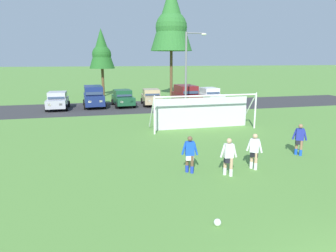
# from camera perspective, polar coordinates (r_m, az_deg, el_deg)

# --- Properties ---
(ground_plane) EXTENTS (400.00, 400.00, 0.00)m
(ground_plane) POSITION_cam_1_polar(r_m,az_deg,el_deg) (20.22, 3.10, -1.39)
(ground_plane) COLOR #598C3D
(parking_lot_strip) EXTENTS (52.00, 8.40, 0.01)m
(parking_lot_strip) POSITION_cam_1_polar(r_m,az_deg,el_deg) (31.92, -3.35, 3.76)
(parking_lot_strip) COLOR #333335
(parking_lot_strip) RESTS_ON ground
(soccer_ball) EXTENTS (0.22, 0.22, 0.22)m
(soccer_ball) POSITION_cam_1_polar(r_m,az_deg,el_deg) (9.52, 9.33, -17.54)
(soccer_ball) COLOR white
(soccer_ball) RESTS_ON ground
(soccer_goal) EXTENTS (7.44, 1.96, 2.57)m
(soccer_goal) POSITION_cam_1_polar(r_m,az_deg,el_deg) (21.47, 6.63, 2.88)
(soccer_goal) COLOR white
(soccer_goal) RESTS_ON ground
(player_midfield_center) EXTENTS (0.73, 0.36, 1.64)m
(player_midfield_center) POSITION_cam_1_polar(r_m,az_deg,el_deg) (13.03, 11.37, -5.76)
(player_midfield_center) COLOR tan
(player_midfield_center) RESTS_ON ground
(player_defender_far) EXTENTS (0.66, 0.48, 1.64)m
(player_defender_far) POSITION_cam_1_polar(r_m,az_deg,el_deg) (16.86, 23.58, -2.38)
(player_defender_far) COLOR #936B4C
(player_defender_far) RESTS_ON ground
(player_winger_left) EXTENTS (0.60, 0.56, 1.64)m
(player_winger_left) POSITION_cam_1_polar(r_m,az_deg,el_deg) (14.05, 15.99, -4.66)
(player_winger_left) COLOR tan
(player_winger_left) RESTS_ON ground
(player_winger_right) EXTENTS (0.72, 0.32, 1.64)m
(player_winger_right) POSITION_cam_1_polar(r_m,az_deg,el_deg) (13.13, 4.12, -5.40)
(player_winger_right) COLOR brown
(player_winger_right) RESTS_ON ground
(parked_car_slot_far_left) EXTENTS (2.07, 4.21, 1.72)m
(parked_car_slot_far_left) POSITION_cam_1_polar(r_m,az_deg,el_deg) (31.78, -20.14, 4.57)
(parked_car_slot_far_left) COLOR #B2B2BC
(parked_car_slot_far_left) RESTS_ON ground
(parked_car_slot_left) EXTENTS (2.31, 4.69, 2.16)m
(parked_car_slot_left) POSITION_cam_1_polar(r_m,az_deg,el_deg) (32.24, -13.87, 5.49)
(parked_car_slot_left) COLOR navy
(parked_car_slot_left) RESTS_ON ground
(parked_car_slot_center_left) EXTENTS (2.28, 4.33, 1.72)m
(parked_car_slot_center_left) POSITION_cam_1_polar(r_m,az_deg,el_deg) (32.11, -8.52, 5.27)
(parked_car_slot_center_left) COLOR #194C2D
(parked_car_slot_center_left) RESTS_ON ground
(parked_car_slot_center) EXTENTS (2.24, 4.31, 1.72)m
(parked_car_slot_center) POSITION_cam_1_polar(r_m,az_deg,el_deg) (32.63, -3.16, 5.50)
(parked_car_slot_center) COLOR tan
(parked_car_slot_center) RESTS_ON ground
(parked_car_slot_center_right) EXTENTS (2.31, 4.69, 2.16)m
(parked_car_slot_center_right) POSITION_cam_1_polar(r_m,az_deg,el_deg) (32.25, 3.45, 5.84)
(parked_car_slot_center_right) COLOR maroon
(parked_car_slot_center_right) RESTS_ON ground
(parked_car_slot_right) EXTENTS (2.21, 4.29, 1.72)m
(parked_car_slot_right) POSITION_cam_1_polar(r_m,az_deg,el_deg) (34.44, 7.87, 5.77)
(parked_car_slot_right) COLOR silver
(parked_car_slot_right) RESTS_ON ground
(tree_left_edge) EXTENTS (3.29, 3.29, 8.77)m
(tree_left_edge) POSITION_cam_1_polar(r_m,az_deg,el_deg) (41.45, -12.47, 13.85)
(tree_left_edge) COLOR brown
(tree_left_edge) RESTS_ON ground
(tree_mid_left) EXTENTS (5.31, 5.31, 14.15)m
(tree_mid_left) POSITION_cam_1_polar(r_m,az_deg,el_deg) (40.10, 0.64, 19.52)
(tree_mid_left) COLOR brown
(tree_mid_left) RESTS_ON ground
(street_lamp) EXTENTS (2.00, 0.32, 7.16)m
(street_lamp) POSITION_cam_1_polar(r_m,az_deg,el_deg) (27.08, 3.78, 10.08)
(street_lamp) COLOR slate
(street_lamp) RESTS_ON ground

